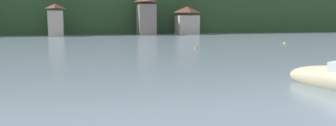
{
  "coord_description": "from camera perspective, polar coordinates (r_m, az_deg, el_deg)",
  "views": [
    {
      "loc": [
        -5.48,
        25.69,
        4.44
      ],
      "look_at": [
        0.0,
        46.03,
        1.52
      ],
      "focal_mm": 33.62,
      "sensor_mm": 36.0,
      "label": 1
    }
  ],
  "objects": [
    {
      "name": "shore_building_eastcentral",
      "position": [
        96.02,
        3.45,
        7.64
      ],
      "size": [
        6.59,
        5.71,
        8.36
      ],
      "color": "#BCB29E",
      "rests_on": "ground_plane"
    },
    {
      "name": "shore_building_westcentral",
      "position": [
        90.71,
        -19.67,
        7.29
      ],
      "size": [
        4.0,
        4.4,
        8.68
      ],
      "color": "#BCB29E",
      "rests_on": "ground_plane"
    },
    {
      "name": "wooded_hillside",
      "position": [
        129.65,
        -7.33,
        9.5
      ],
      "size": [
        352.0,
        54.7,
        55.57
      ],
      "color": "#2D4C28",
      "rests_on": "ground_plane"
    },
    {
      "name": "mooring_buoy_near",
      "position": [
        49.11,
        5.09,
        2.67
      ],
      "size": [
        0.54,
        0.54,
        0.54
      ],
      "primitive_type": "sphere",
      "color": "orange",
      "rests_on": "ground_plane"
    },
    {
      "name": "mooring_buoy_mid",
      "position": [
        62.47,
        20.39,
        3.32
      ],
      "size": [
        0.56,
        0.56,
        0.56
      ],
      "primitive_type": "sphere",
      "color": "yellow",
      "rests_on": "ground_plane"
    },
    {
      "name": "shore_building_central",
      "position": [
        93.1,
        -3.98,
        8.48
      ],
      "size": [
        5.14,
        6.29,
        11.2
      ],
      "color": "gray",
      "rests_on": "ground_plane"
    }
  ]
}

